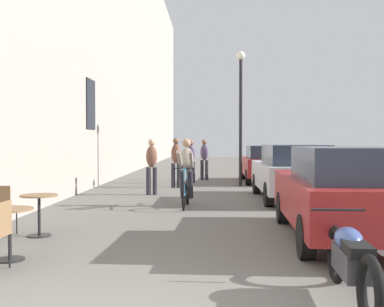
% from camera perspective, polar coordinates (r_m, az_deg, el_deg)
% --- Properties ---
extents(cafe_table_near, '(0.64, 0.64, 0.72)m').
position_cam_1_polar(cafe_table_near, '(7.07, -21.11, -7.79)').
color(cafe_table_near, black).
rests_on(cafe_table_near, ground_plane).
extents(cafe_table_mid, '(0.64, 0.64, 0.72)m').
position_cam_1_polar(cafe_table_mid, '(8.65, -17.94, -6.06)').
color(cafe_table_mid, black).
rests_on(cafe_table_mid, ground_plane).
extents(cafe_chair_mid_toward_street, '(0.41, 0.41, 0.89)m').
position_cam_1_polar(cafe_chair_mid_toward_street, '(8.81, -21.86, -5.98)').
color(cafe_chair_mid_toward_street, black).
rests_on(cafe_chair_mid_toward_street, ground_plane).
extents(cyclist_on_bicycle, '(0.52, 1.76, 1.74)m').
position_cam_1_polar(cyclist_on_bicycle, '(11.88, -0.70, -2.53)').
color(cyclist_on_bicycle, black).
rests_on(cyclist_on_bicycle, ground_plane).
extents(pedestrian_near, '(0.37, 0.29, 1.72)m').
position_cam_1_polar(pedestrian_near, '(14.49, -4.88, -1.17)').
color(pedestrian_near, '#26262D').
rests_on(pedestrian_near, ground_plane).
extents(pedestrian_mid, '(0.35, 0.26, 1.76)m').
position_cam_1_polar(pedestrian_mid, '(16.63, -1.94, -0.74)').
color(pedestrian_mid, '#26262D').
rests_on(pedestrian_mid, ground_plane).
extents(pedestrian_far, '(0.36, 0.27, 1.69)m').
position_cam_1_polar(pedestrian_far, '(18.47, -0.16, -0.64)').
color(pedestrian_far, '#26262D').
rests_on(pedestrian_far, ground_plane).
extents(pedestrian_furthest, '(0.37, 0.29, 1.71)m').
position_cam_1_polar(pedestrian_furthest, '(19.93, 1.50, -0.43)').
color(pedestrian_furthest, '#26262D').
rests_on(pedestrian_furthest, ground_plane).
extents(street_lamp, '(0.32, 0.32, 4.90)m').
position_cam_1_polar(street_lamp, '(17.38, 5.89, 6.34)').
color(street_lamp, black).
rests_on(street_lamp, ground_plane).
extents(parked_car_nearest, '(1.98, 4.44, 1.56)m').
position_cam_1_polar(parked_car_nearest, '(8.24, 17.82, -4.43)').
color(parked_car_nearest, maroon).
rests_on(parked_car_nearest, ground_plane).
extents(parked_car_second, '(1.87, 4.35, 1.54)m').
position_cam_1_polar(parked_car_second, '(13.42, 11.96, -2.14)').
color(parked_car_second, '#B7B7BC').
rests_on(parked_car_second, ground_plane).
extents(parked_car_third, '(1.76, 4.13, 1.47)m').
position_cam_1_polar(parked_car_third, '(19.04, 8.84, -1.16)').
color(parked_car_third, maroon).
rests_on(parked_car_third, ground_plane).
extents(parked_motorcycle, '(0.62, 2.15, 0.92)m').
position_cam_1_polar(parked_motorcycle, '(5.26, 18.61, -12.28)').
color(parked_motorcycle, black).
rests_on(parked_motorcycle, ground_plane).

